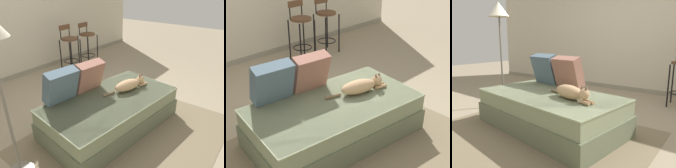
% 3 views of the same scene
% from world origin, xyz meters
% --- Properties ---
extents(ground_plane, '(16.00, 16.00, 0.00)m').
position_xyz_m(ground_plane, '(0.00, 0.00, 0.00)').
color(ground_plane, gray).
rests_on(ground_plane, ground).
extents(wall_baseboard_trim, '(8.00, 0.02, 0.09)m').
position_xyz_m(wall_baseboard_trim, '(0.00, 2.20, 0.04)').
color(wall_baseboard_trim, gray).
rests_on(wall_baseboard_trim, ground).
extents(area_rug, '(2.51, 2.07, 0.01)m').
position_xyz_m(area_rug, '(0.00, -0.70, 0.00)').
color(area_rug, '#75664C').
rests_on(area_rug, ground).
extents(couch, '(1.91, 1.18, 0.44)m').
position_xyz_m(couch, '(0.00, -0.40, 0.22)').
color(couch, '#636B50').
rests_on(couch, ground).
extents(throw_pillow_corner, '(0.45, 0.31, 0.44)m').
position_xyz_m(throw_pillow_corner, '(-0.45, 0.04, 0.66)').
color(throw_pillow_corner, '#4C6070').
rests_on(throw_pillow_corner, couch).
extents(throw_pillow_middle, '(0.44, 0.31, 0.43)m').
position_xyz_m(throw_pillow_middle, '(0.00, -0.01, 0.65)').
color(throw_pillow_middle, '#936051').
rests_on(throw_pillow_middle, couch).
extents(cat, '(0.72, 0.29, 0.19)m').
position_xyz_m(cat, '(0.36, -0.45, 0.51)').
color(cat, tan).
rests_on(cat, couch).
extents(bar_stool_near_window, '(0.34, 0.34, 0.99)m').
position_xyz_m(bar_stool_near_window, '(1.11, 1.59, 0.58)').
color(bar_stool_near_window, black).
rests_on(bar_stool_near_window, ground).
extents(bar_stool_by_doorway, '(0.34, 0.34, 0.97)m').
position_xyz_m(bar_stool_by_doorway, '(1.66, 1.58, 0.56)').
color(bar_stool_by_doorway, black).
rests_on(bar_stool_by_doorway, ground).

